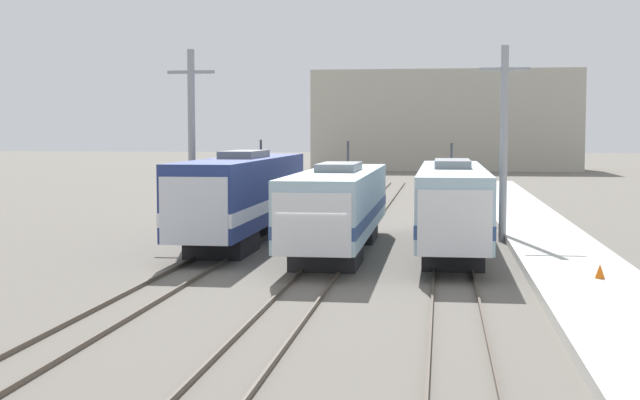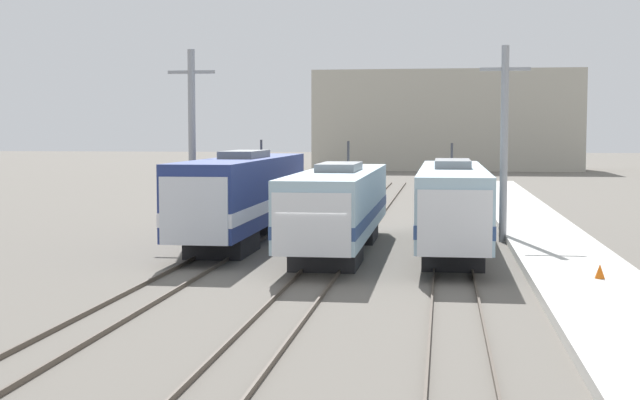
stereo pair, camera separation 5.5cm
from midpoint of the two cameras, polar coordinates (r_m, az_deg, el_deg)
The scene contains 12 objects.
ground_plane at distance 32.23m, azimuth -0.30°, elevation -5.05°, with size 400.00×400.00×0.00m, color #666059.
rail_pair_far_left at distance 33.26m, azimuth -8.75°, elevation -4.68°, with size 1.51×120.00×0.15m.
rail_pair_center at distance 32.22m, azimuth -0.30°, elevation -4.92°, with size 1.51×120.00×0.15m.
rail_pair_far_right at distance 31.91m, azimuth 8.52°, elevation -5.06°, with size 1.51×120.00×0.15m.
locomotive_far_left at distance 42.40m, azimuth -5.03°, elevation 0.27°, with size 2.96×17.88×4.88m.
locomotive_center at distance 38.65m, azimuth 1.11°, elevation -0.44°, with size 3.07×16.84×4.85m.
locomotive_far_right at distance 39.62m, azimuth 8.41°, elevation -0.28°, with size 2.84×18.17×4.74m.
catenary_tower_left at distance 45.19m, azimuth -8.25°, elevation 3.80°, with size 2.39×0.37×9.39m.
catenary_tower_right at distance 43.53m, azimuth 11.64°, elevation 3.73°, with size 2.39×0.37×9.39m.
platform at distance 32.29m, azimuth 16.72°, elevation -4.92°, with size 4.00×120.00×0.34m.
traffic_cone at distance 31.59m, azimuth 17.43°, elevation -4.37°, with size 0.34×0.34×0.49m.
depot_building at distance 127.69m, azimuth 7.99°, elevation 5.04°, with size 36.43×14.45×13.70m.
Camera 1 is at (4.45, -31.48, 5.28)m, focal length 50.00 mm.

